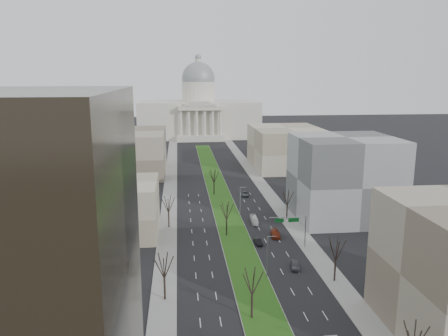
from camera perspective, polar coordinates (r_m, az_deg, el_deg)
ground at (r=154.23m, az=-0.57°, el=-3.53°), size 600.00×600.00×0.00m
median at (r=153.23m, az=-0.53°, el=-3.59°), size 8.00×222.03×0.20m
sidewalk_left at (r=129.72m, az=-7.28°, el=-6.64°), size 5.00×330.00×0.15m
sidewalk_right at (r=133.44m, az=8.01°, el=-6.13°), size 5.00×330.00×0.15m
capitol at (r=298.86m, az=-3.32°, el=7.22°), size 80.00×46.00×55.00m
building_beige_left at (r=119.56m, az=-14.94°, el=-5.11°), size 26.00×22.00×14.00m
building_grey_right at (r=132.46m, az=15.42°, el=-1.23°), size 28.00×26.00×24.00m
building_far_left at (r=191.83m, az=-12.20°, el=2.05°), size 30.00×40.00×18.00m
building_far_right at (r=201.64m, az=8.16°, el=2.68°), size 30.00×40.00×18.00m
tree_left_mid at (r=83.41m, az=-7.85°, el=-12.46°), size 5.40×5.40×9.72m
tree_left_far at (r=121.00m, az=-7.29°, el=-4.66°), size 5.28×5.28×9.50m
tree_right_mid at (r=92.37m, az=14.44°, el=-10.14°), size 5.52×5.52×9.94m
tree_right_far at (r=128.71m, az=8.28°, el=-3.81°), size 5.04×5.04×9.07m
tree_median_a at (r=77.08m, az=3.71°, el=-14.53°), size 5.40×5.40×9.72m
tree_median_b at (r=113.90m, az=0.33°, el=-5.55°), size 5.40×5.40×9.72m
tree_median_c at (r=152.33m, az=-1.32°, el=-1.01°), size 5.40×5.40×9.72m
streetlamp_median_b at (r=92.36m, az=5.70°, el=-11.38°), size 1.90×0.20×9.16m
streetlamp_median_c at (r=129.46m, az=2.14°, el=-4.39°), size 1.90×0.20×9.16m
mast_arm_signs at (r=107.67m, az=9.21°, el=-7.27°), size 9.12×0.24×8.09m
car_grey_near at (r=98.83m, az=9.27°, el=-12.40°), size 2.62×4.94×1.60m
car_black at (r=110.82m, az=4.47°, el=-9.56°), size 1.81×4.31×1.38m
car_red at (r=116.05m, az=6.74°, el=-8.54°), size 2.78×5.68×1.59m
car_grey_far at (r=153.23m, az=2.79°, el=-3.37°), size 3.16×5.52×1.45m
box_van at (r=125.80m, az=3.96°, el=-6.76°), size 1.80×6.71×1.85m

